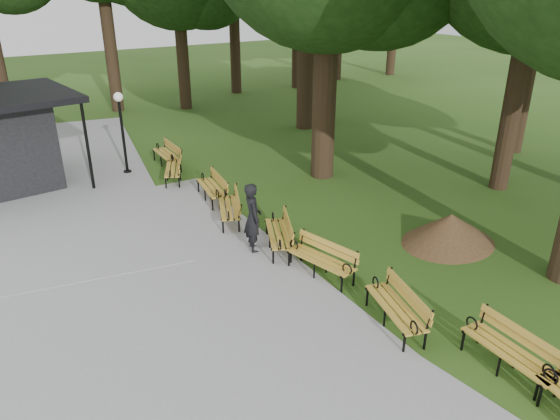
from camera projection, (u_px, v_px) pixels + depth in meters
ground at (420, 350)px, 9.93m from camera, size 100.00×100.00×0.00m
path at (163, 336)px, 10.28m from camera, size 12.00×38.00×0.06m
person at (253, 218)px, 13.22m from camera, size 0.61×0.77×1.86m
lamp_post at (121, 116)px, 18.17m from camera, size 0.32×0.32×2.94m
dirt_mound at (450, 229)px, 13.82m from camera, size 2.23×2.23×0.84m
bench_2 at (509, 352)px, 9.19m from camera, size 0.74×1.93×0.88m
bench_3 at (395, 308)px, 10.44m from camera, size 1.15×2.00×0.88m
bench_4 at (321, 260)px, 12.23m from camera, size 1.05×1.99×0.88m
bench_5 at (278, 234)px, 13.49m from camera, size 1.39×1.99×0.88m
bench_6 at (229, 208)px, 15.05m from camera, size 1.34×2.00×0.88m
bench_7 at (211, 188)px, 16.47m from camera, size 0.94×1.98×0.88m
bench_8 at (173, 169)px, 18.15m from camera, size 1.37×1.99×0.88m
bench_9 at (166, 154)px, 19.64m from camera, size 0.70×1.92×0.88m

